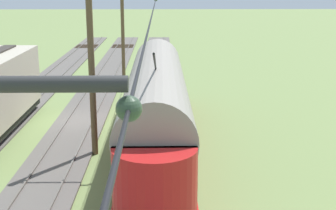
% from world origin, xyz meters
% --- Properties ---
extents(ground_plane, '(220.00, 220.00, 0.00)m').
position_xyz_m(ground_plane, '(0.00, 0.00, 0.00)').
color(ground_plane, olive).
extents(track_streetcar_siding, '(2.80, 80.00, 0.18)m').
position_xyz_m(track_streetcar_siding, '(-4.33, -0.31, 0.05)').
color(track_streetcar_siding, '#56514C').
rests_on(track_streetcar_siding, ground).
extents(track_adjacent_siding, '(2.80, 80.00, 0.18)m').
position_xyz_m(track_adjacent_siding, '(0.00, -0.31, 0.05)').
color(track_adjacent_siding, '#56514C').
rests_on(track_adjacent_siding, ground).
extents(track_third_siding, '(2.80, 80.00, 0.18)m').
position_xyz_m(track_third_siding, '(4.33, -0.31, 0.05)').
color(track_third_siding, '#56514C').
rests_on(track_third_siding, ground).
extents(vintage_streetcar, '(2.65, 18.04, 5.56)m').
position_xyz_m(vintage_streetcar, '(-4.33, 4.77, 2.26)').
color(vintage_streetcar, red).
rests_on(vintage_streetcar, ground).
extents(catenary_pole_foreground, '(3.04, 0.28, 7.47)m').
position_xyz_m(catenary_pole_foreground, '(-1.59, -12.24, 3.91)').
color(catenary_pole_foreground, brown).
rests_on(catenary_pole_foreground, ground).
extents(catenary_pole_mid_near, '(3.04, 0.28, 7.47)m').
position_xyz_m(catenary_pole_mid_near, '(-1.59, 5.18, 3.91)').
color(catenary_pole_mid_near, brown).
rests_on(catenary_pole_mid_near, ground).
extents(overhead_wire_run, '(2.84, 56.27, 0.18)m').
position_xyz_m(overhead_wire_run, '(-4.29, 13.08, 6.92)').
color(overhead_wire_run, black).
rests_on(overhead_wire_run, ground).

